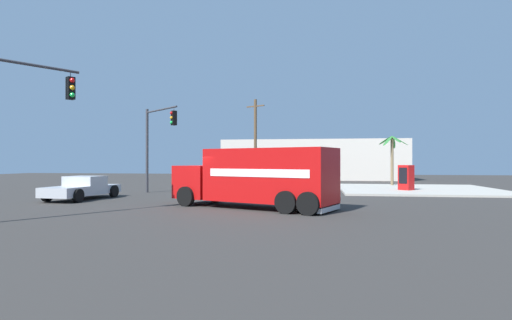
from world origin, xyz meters
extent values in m
plane|color=#33302D|center=(0.00, 0.00, 0.00)|extent=(100.00, 100.00, 0.00)
cube|color=#B2ADA0|center=(12.84, 12.84, 0.07)|extent=(11.97, 11.97, 0.14)
cube|color=red|center=(2.75, -1.06, 1.62)|extent=(6.66, 4.60, 2.54)
cube|color=red|center=(-1.14, 0.56, 1.20)|extent=(2.68, 2.95, 1.70)
cube|color=black|center=(-1.93, 0.88, 1.54)|extent=(0.85, 1.89, 0.88)
cube|color=#B2B2B7|center=(5.53, -2.21, 0.19)|extent=(1.07, 2.20, 0.21)
cube|color=white|center=(2.28, -2.18, 1.75)|extent=(4.83, 2.02, 0.36)
cube|color=white|center=(3.21, 0.06, 1.75)|extent=(4.83, 2.02, 0.36)
cylinder|color=black|center=(-1.57, -0.61, 0.50)|extent=(1.03, 0.64, 1.00)
cylinder|color=black|center=(-0.62, 1.68, 0.50)|extent=(1.03, 0.64, 1.00)
cylinder|color=black|center=(3.67, -2.78, 0.50)|extent=(1.03, 0.64, 1.00)
cylinder|color=black|center=(4.62, -0.49, 0.50)|extent=(1.03, 0.64, 1.00)
cylinder|color=black|center=(4.64, -3.19, 0.50)|extent=(1.03, 0.64, 1.00)
cylinder|color=black|center=(5.59, -0.90, 0.50)|extent=(1.03, 0.64, 1.00)
cylinder|color=#38383D|center=(-7.24, 7.59, 3.04)|extent=(0.20, 0.20, 6.08)
cylinder|color=#38383D|center=(-5.61, 6.18, 5.83)|extent=(3.34, 2.92, 0.12)
cylinder|color=#38383D|center=(-4.25, 4.99, 5.71)|extent=(0.03, 0.03, 0.25)
cube|color=black|center=(-4.25, 4.99, 5.11)|extent=(0.42, 0.42, 0.95)
sphere|color=red|center=(-4.37, 4.85, 5.42)|extent=(0.20, 0.20, 0.20)
sphere|color=#EFA314|center=(-4.37, 4.85, 5.11)|extent=(0.20, 0.20, 0.20)
sphere|color=#19CC4C|center=(-4.37, 4.85, 4.80)|extent=(0.20, 0.20, 0.20)
cylinder|color=#38383D|center=(-6.17, -5.80, 6.10)|extent=(2.16, 3.16, 0.12)
cylinder|color=#38383D|center=(-5.34, -4.54, 5.98)|extent=(0.03, 0.03, 0.25)
cube|color=black|center=(-5.34, -4.54, 5.38)|extent=(0.42, 0.42, 0.95)
sphere|color=red|center=(-5.19, -4.64, 5.69)|extent=(0.20, 0.20, 0.20)
sphere|color=#EFA314|center=(-5.19, -4.64, 5.38)|extent=(0.20, 0.20, 0.20)
sphere|color=#19CC4C|center=(-5.19, -4.64, 5.07)|extent=(0.20, 0.20, 0.20)
cube|color=#B7BABF|center=(-8.73, 3.88, 0.53)|extent=(2.07, 1.66, 0.50)
cube|color=#B7BABF|center=(-8.86, 2.29, 0.83)|extent=(2.08, 1.86, 1.10)
cube|color=black|center=(-8.86, 2.29, 1.12)|extent=(1.91, 1.57, 0.48)
cube|color=#B7BABF|center=(-9.01, 0.44, 0.56)|extent=(2.11, 2.15, 0.55)
cylinder|color=black|center=(-9.74, 3.83, 0.38)|extent=(0.30, 0.78, 0.76)
cylinder|color=black|center=(-7.74, 3.67, 0.38)|extent=(0.30, 0.78, 0.76)
cylinder|color=black|center=(-10.02, 0.41, 0.38)|extent=(0.30, 0.78, 0.76)
cylinder|color=black|center=(-8.02, 0.25, 0.38)|extent=(0.30, 0.78, 0.76)
cube|color=red|center=(11.58, 11.03, 1.06)|extent=(1.16, 1.17, 1.85)
cube|color=black|center=(11.30, 10.76, 1.21)|extent=(0.49, 0.51, 1.18)
cylinder|color=#7A6647|center=(11.69, 17.27, 2.29)|extent=(0.26, 0.26, 4.30)
ellipsoid|color=#2D7533|center=(12.36, 17.13, 4.11)|extent=(1.44, 0.63, 0.92)
ellipsoid|color=#2D7533|center=(11.89, 17.83, 4.00)|extent=(0.75, 1.29, 1.14)
ellipsoid|color=#2D7533|center=(11.21, 17.79, 4.18)|extent=(1.26, 1.32, 0.79)
ellipsoid|color=#2D7533|center=(11.24, 16.79, 4.09)|extent=(1.21, 1.24, 0.97)
ellipsoid|color=#2D7533|center=(11.91, 16.57, 4.21)|extent=(0.80, 1.53, 0.72)
cylinder|color=brown|center=(-1.17, 20.24, 4.29)|extent=(0.30, 0.30, 8.58)
cube|color=brown|center=(-1.17, 20.24, 7.88)|extent=(1.99, 1.15, 0.12)
cube|color=beige|center=(4.58, 30.50, 2.45)|extent=(22.29, 6.00, 4.90)
camera|label=1|loc=(4.98, -20.21, 2.29)|focal=28.24mm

